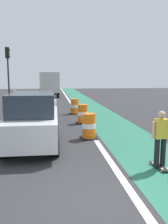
% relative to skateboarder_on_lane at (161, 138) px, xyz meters
% --- Properties ---
extents(ground_plane, '(100.00, 100.00, 0.00)m').
position_rel_skateboarder_on_lane_xyz_m(ground_plane, '(-2.19, -1.55, -0.91)').
color(ground_plane, '#2D2D30').
extents(bike_lane_strip, '(2.50, 80.00, 0.01)m').
position_rel_skateboarder_on_lane_xyz_m(bike_lane_strip, '(0.21, 10.45, -0.91)').
color(bike_lane_strip, '#286B51').
rests_on(bike_lane_strip, ground).
extents(lane_divider_stripe, '(0.20, 80.00, 0.01)m').
position_rel_skateboarder_on_lane_xyz_m(lane_divider_stripe, '(-1.29, 10.45, -0.91)').
color(lane_divider_stripe, silver).
rests_on(lane_divider_stripe, ground).
extents(skateboarder_on_lane, '(0.57, 0.82, 1.69)m').
position_rel_skateboarder_on_lane_xyz_m(skateboarder_on_lane, '(0.00, 0.00, 0.00)').
color(skateboarder_on_lane, black).
rests_on(skateboarder_on_lane, ground).
extents(parked_suv_nearest, '(1.95, 4.62, 2.04)m').
position_rel_skateboarder_on_lane_xyz_m(parked_suv_nearest, '(-3.81, 2.89, 0.12)').
color(parked_suv_nearest, silver).
rests_on(parked_suv_nearest, ground).
extents(parked_sedan_second, '(2.10, 4.20, 1.70)m').
position_rel_skateboarder_on_lane_xyz_m(parked_sedan_second, '(-3.85, 9.02, -0.08)').
color(parked_sedan_second, '#9EA0A5').
rests_on(parked_sedan_second, ground).
extents(traffic_barrel_front, '(0.73, 0.73, 1.09)m').
position_rel_skateboarder_on_lane_xyz_m(traffic_barrel_front, '(-1.53, 3.59, -0.38)').
color(traffic_barrel_front, orange).
rests_on(traffic_barrel_front, ground).
extents(traffic_barrel_mid, '(0.73, 0.73, 1.09)m').
position_rel_skateboarder_on_lane_xyz_m(traffic_barrel_mid, '(-1.38, 7.00, -0.38)').
color(traffic_barrel_mid, orange).
rests_on(traffic_barrel_mid, ground).
extents(traffic_barrel_back, '(0.73, 0.73, 1.09)m').
position_rel_skateboarder_on_lane_xyz_m(traffic_barrel_back, '(-1.54, 10.48, -0.38)').
color(traffic_barrel_back, orange).
rests_on(traffic_barrel_back, ground).
extents(delivery_truck_down_block, '(2.85, 7.75, 3.23)m').
position_rel_skateboarder_on_lane_xyz_m(delivery_truck_down_block, '(-3.67, 26.12, 0.94)').
color(delivery_truck_down_block, beige).
rests_on(delivery_truck_down_block, ground).
extents(traffic_light_corner, '(0.41, 0.32, 5.10)m').
position_rel_skateboarder_on_lane_xyz_m(traffic_light_corner, '(-6.78, 14.53, 2.59)').
color(traffic_light_corner, '#2D2D2D').
rests_on(traffic_light_corner, ground).
extents(pedestrian_crossing, '(0.34, 0.20, 1.61)m').
position_rel_skateboarder_on_lane_xyz_m(pedestrian_crossing, '(-6.20, 13.49, -0.05)').
color(pedestrian_crossing, '#33333D').
rests_on(pedestrian_crossing, ground).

